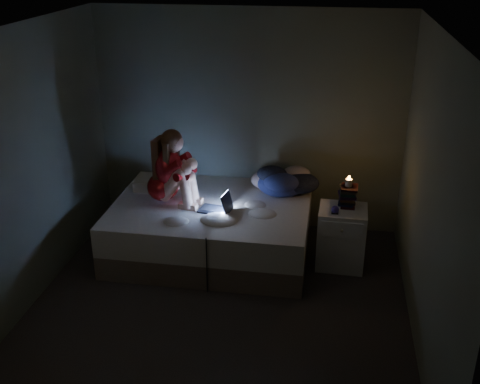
% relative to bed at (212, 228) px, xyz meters
% --- Properties ---
extents(floor, '(3.60, 3.80, 0.02)m').
position_rel_bed_xyz_m(floor, '(0.29, -1.10, -0.30)').
color(floor, black).
rests_on(floor, ground).
extents(ceiling, '(3.60, 3.80, 0.02)m').
position_rel_bed_xyz_m(ceiling, '(0.29, -1.10, 2.32)').
color(ceiling, silver).
rests_on(ceiling, ground).
extents(wall_back, '(3.60, 0.02, 2.60)m').
position_rel_bed_xyz_m(wall_back, '(0.29, 0.81, 1.01)').
color(wall_back, '#5F6A56').
rests_on(wall_back, ground).
extents(wall_front, '(3.60, 0.02, 2.60)m').
position_rel_bed_xyz_m(wall_front, '(0.29, -3.01, 1.01)').
color(wall_front, '#5F6A56').
rests_on(wall_front, ground).
extents(wall_left, '(0.02, 3.80, 2.60)m').
position_rel_bed_xyz_m(wall_left, '(-1.52, -1.10, 1.01)').
color(wall_left, '#5F6A56').
rests_on(wall_left, ground).
extents(wall_right, '(0.02, 3.80, 2.60)m').
position_rel_bed_xyz_m(wall_right, '(2.10, -1.10, 1.01)').
color(wall_right, '#5F6A56').
rests_on(wall_right, ground).
extents(bed, '(2.14, 1.61, 0.59)m').
position_rel_bed_xyz_m(bed, '(0.00, 0.00, 0.00)').
color(bed, beige).
rests_on(bed, ground).
extents(pillow, '(0.44, 0.31, 0.13)m').
position_rel_bed_xyz_m(pillow, '(-0.73, 0.30, 0.36)').
color(pillow, silver).
rests_on(pillow, bed).
extents(woman, '(0.58, 0.43, 0.85)m').
position_rel_bed_xyz_m(woman, '(-0.53, -0.03, 0.72)').
color(woman, '#9A0901').
rests_on(woman, bed).
extents(laptop, '(0.37, 0.29, 0.24)m').
position_rel_bed_xyz_m(laptop, '(0.07, -0.17, 0.41)').
color(laptop, black).
rests_on(laptop, bed).
extents(clothes_pile, '(0.65, 0.56, 0.34)m').
position_rel_bed_xyz_m(clothes_pile, '(0.73, 0.42, 0.46)').
color(clothes_pile, navy).
rests_on(clothes_pile, bed).
extents(nightstand, '(0.51, 0.46, 0.67)m').
position_rel_bed_xyz_m(nightstand, '(1.43, -0.06, 0.04)').
color(nightstand, silver).
rests_on(nightstand, ground).
extents(book_stack, '(0.19, 0.25, 0.24)m').
position_rel_bed_xyz_m(book_stack, '(1.47, 0.02, 0.49)').
color(book_stack, black).
rests_on(book_stack, nightstand).
extents(candle, '(0.07, 0.07, 0.08)m').
position_rel_bed_xyz_m(candle, '(1.47, 0.02, 0.65)').
color(candle, beige).
rests_on(candle, book_stack).
extents(phone, '(0.08, 0.14, 0.01)m').
position_rel_bed_xyz_m(phone, '(1.34, -0.14, 0.38)').
color(phone, black).
rests_on(phone, nightstand).
extents(blue_orb, '(0.08, 0.08, 0.08)m').
position_rel_bed_xyz_m(blue_orb, '(1.35, -0.18, 0.41)').
color(blue_orb, '#3D2A8C').
rests_on(blue_orb, nightstand).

